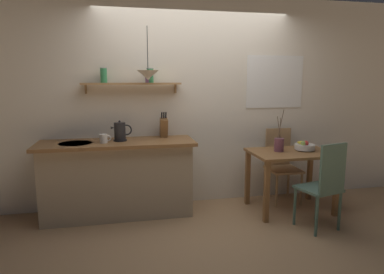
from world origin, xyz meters
name	(u,v)px	position (x,y,z in m)	size (l,w,h in m)	color
ground_plane	(204,218)	(0.00, 0.00, 0.00)	(14.00, 14.00, 0.00)	#A87F56
back_wall	(208,102)	(0.21, 0.65, 1.35)	(6.80, 0.11, 2.70)	silver
kitchen_counter	(118,178)	(-1.00, 0.32, 0.47)	(1.83, 0.63, 0.92)	tan
wall_shelf	(132,81)	(-0.79, 0.49, 1.63)	(1.20, 0.20, 0.31)	tan
dining_table	(291,161)	(1.12, 0.04, 0.63)	(1.00, 0.70, 0.76)	brown
dining_chair_near	(324,183)	(1.18, -0.59, 0.54)	(0.48, 0.47, 0.99)	#4C6B5B
dining_chair_far	(281,162)	(1.18, 0.43, 0.53)	(0.41, 0.43, 0.98)	tan
fruit_bowl	(305,146)	(1.31, 0.06, 0.81)	(0.25, 0.25, 0.13)	silver
twig_vase	(279,144)	(0.97, 0.09, 0.85)	(0.12, 0.12, 0.52)	brown
electric_kettle	(120,132)	(-0.96, 0.33, 1.03)	(0.25, 0.16, 0.25)	black
knife_block	(164,127)	(-0.42, 0.48, 1.05)	(0.09, 0.16, 0.32)	brown
coffee_mug_by_sink	(104,138)	(-1.14, 0.23, 0.97)	(0.13, 0.09, 0.10)	white
pendant_lamp	(148,75)	(-0.62, 0.28, 1.70)	(0.26, 0.26, 0.60)	black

